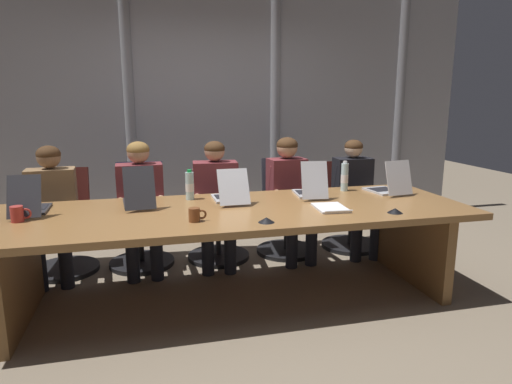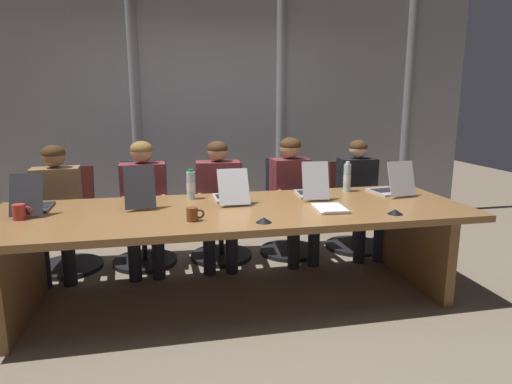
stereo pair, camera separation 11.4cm
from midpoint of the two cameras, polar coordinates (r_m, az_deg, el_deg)
The scene contains 25 objects.
ground_plane at distance 3.58m, azimuth -3.44°, elevation -13.58°, with size 13.44×13.44×0.00m, color #7F705B.
conference_table at distance 3.37m, azimuth -3.56°, elevation -4.59°, with size 3.56×1.16×0.73m.
curtain_backdrop at distance 5.35m, azimuth -7.86°, elevation 11.01°, with size 6.72×0.17×2.93m.
laptop_left_end at distance 3.60m, azimuth -27.84°, elevation -1.53°, with size 0.23×0.46×0.30m.
laptop_left_mid at distance 3.53m, azimuth -15.76°, elevation -0.75°, with size 0.26×0.48×0.32m.
laptop_center at distance 3.57m, azimuth -4.30°, elevation -0.32°, with size 0.24×0.46×0.28m.
laptop_right_mid at distance 3.75m, azimuth 6.09°, elevation 0.33°, with size 0.26×0.45×0.31m.
laptop_right_end at distance 4.01m, azimuth 15.85°, elevation 0.67°, with size 0.29×0.42×0.30m.
office_chair_left_end at distance 4.42m, azimuth -24.21°, elevation -4.92°, with size 0.60×0.60×0.92m.
office_chair_left_mid at distance 4.35m, azimuth -15.34°, elevation -4.43°, with size 0.60×0.60×0.95m.
office_chair_center at distance 4.38m, azimuth -5.66°, elevation -4.09°, with size 0.60×0.61×0.91m.
office_chair_right_mid at distance 4.53m, azimuth 3.08°, elevation -3.38°, with size 0.60×0.60×0.94m.
office_chair_right_end at distance 4.78m, azimuth 11.23°, elevation -2.97°, with size 0.60×0.60×0.89m.
person_left_end at distance 4.21m, azimuth -25.49°, elevation -1.45°, with size 0.44×0.57×1.15m.
person_left_mid at distance 4.12m, azimuth -15.37°, elevation -0.81°, with size 0.43×0.56×1.17m.
person_center at distance 4.15m, azimuth -5.96°, elevation -0.48°, with size 0.45×0.57×1.16m.
person_right_mid at distance 4.30m, azimuth 3.61°, elevation 0.21°, with size 0.40×0.57×1.18m.
person_right_end at distance 4.56m, azimuth 11.97°, elevation 0.23°, with size 0.39×0.56×1.14m.
water_bottle_primary at distance 3.65m, azimuth -9.41°, elevation 0.77°, with size 0.07×0.07×0.25m.
water_bottle_secondary at distance 4.01m, azimuth 10.52°, elevation 1.88°, with size 0.07×0.07×0.27m.
coffee_mug_near at distance 3.39m, azimuth -29.18°, elevation -2.50°, with size 0.13×0.08×0.11m.
coffee_mug_far at distance 3.01m, azimuth -8.93°, elevation -2.92°, with size 0.12×0.08×0.09m.
conference_mic_left_side at distance 2.96m, azimuth 0.23°, elevation -3.61°, with size 0.11×0.11×0.04m, color black.
conference_mic_middle at distance 3.34m, azimuth 16.52°, elevation -2.31°, with size 0.11×0.11×0.04m, color black.
spiral_notepad at distance 3.35m, azimuth 8.61°, elevation -2.04°, with size 0.24×0.32×0.03m.
Camera 1 is at (-0.63, -3.17, 1.54)m, focal length 31.10 mm.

